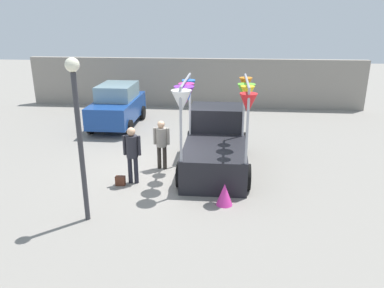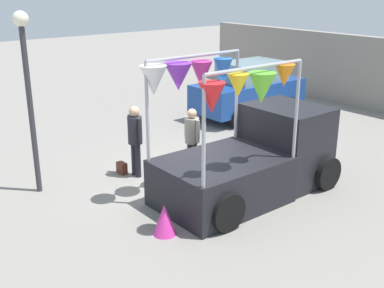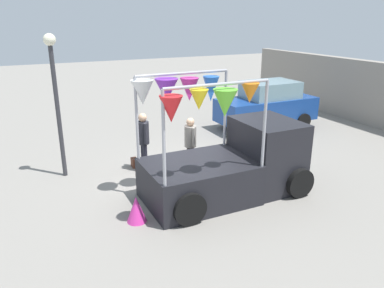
% 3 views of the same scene
% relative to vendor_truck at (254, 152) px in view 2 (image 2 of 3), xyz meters
% --- Properties ---
extents(ground_plane, '(60.00, 60.00, 0.00)m').
position_rel_vendor_truck_xyz_m(ground_plane, '(-1.47, -0.66, -0.92)').
color(ground_plane, gray).
extents(vendor_truck, '(2.43, 4.16, 3.05)m').
position_rel_vendor_truck_xyz_m(vendor_truck, '(0.00, 0.00, 0.00)').
color(vendor_truck, black).
rests_on(vendor_truck, ground).
extents(parked_car, '(1.88, 4.00, 1.88)m').
position_rel_vendor_truck_xyz_m(parked_car, '(-4.54, 4.41, 0.02)').
color(parked_car, navy).
rests_on(parked_car, ground).
extents(person_customer, '(0.53, 0.34, 1.73)m').
position_rel_vendor_truck_xyz_m(person_customer, '(-2.38, -1.55, 0.13)').
color(person_customer, black).
rests_on(person_customer, ground).
extents(person_vendor, '(0.53, 0.34, 1.61)m').
position_rel_vendor_truck_xyz_m(person_vendor, '(-1.71, -0.37, 0.05)').
color(person_vendor, '#2D2823').
rests_on(person_vendor, ground).
extents(handbag, '(0.28, 0.16, 0.28)m').
position_rel_vendor_truck_xyz_m(handbag, '(-2.73, -1.75, -0.78)').
color(handbag, '#592D1E').
rests_on(handbag, ground).
extents(street_lamp, '(0.32, 0.32, 3.92)m').
position_rel_vendor_truck_xyz_m(street_lamp, '(-3.00, -3.74, 1.64)').
color(street_lamp, '#333338').
rests_on(street_lamp, ground).
extents(folded_kite_bundle_magenta, '(0.53, 0.53, 0.60)m').
position_rel_vendor_truck_xyz_m(folded_kite_bundle_magenta, '(0.35, -2.67, -0.62)').
color(folded_kite_bundle_magenta, '#D83399').
rests_on(folded_kite_bundle_magenta, ground).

